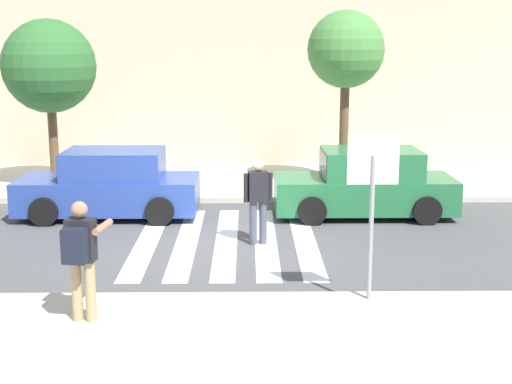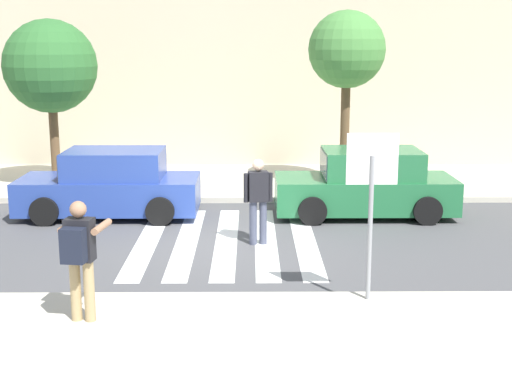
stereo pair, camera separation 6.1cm
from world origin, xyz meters
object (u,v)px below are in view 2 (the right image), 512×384
parked_car_green (366,185)px  street_tree_center (347,51)px  pedestrian_crossing (258,197)px  photographer_with_backpack (80,251)px  parked_car_blue (111,185)px  stop_sign (372,180)px  street_tree_west (50,67)px

parked_car_green → street_tree_center: bearing=94.0°
street_tree_center → pedestrian_crossing: bearing=-115.3°
photographer_with_backpack → parked_car_blue: bearing=97.3°
pedestrian_crossing → street_tree_center: size_ratio=0.37×
stop_sign → pedestrian_crossing: (-1.64, 3.45, -1.02)m
parked_car_blue → street_tree_center: size_ratio=0.89×
stop_sign → photographer_with_backpack: stop_sign is taller
stop_sign → parked_car_blue: stop_sign is taller
street_tree_west → street_tree_center: (7.68, -0.02, 0.40)m
stop_sign → parked_car_blue: (-5.01, 5.80, -1.27)m
street_tree_center → photographer_with_backpack: bearing=-117.6°
stop_sign → pedestrian_crossing: stop_sign is taller
parked_car_green → street_tree_west: (-7.86, 2.64, 2.59)m
parked_car_green → street_tree_west: street_tree_west is taller
parked_car_green → photographer_with_backpack: bearing=-127.1°
stop_sign → street_tree_center: bearing=85.2°
stop_sign → parked_car_green: stop_sign is taller
photographer_with_backpack → street_tree_center: (4.86, 9.28, 2.55)m
photographer_with_backpack → street_tree_center: 10.78m
stop_sign → pedestrian_crossing: size_ratio=1.47×
parked_car_blue → street_tree_west: size_ratio=0.93×
photographer_with_backpack → parked_car_green: bearing=52.9°
street_tree_center → parked_car_blue: bearing=-155.4°
photographer_with_backpack → street_tree_west: street_tree_west is taller
parked_car_green → pedestrian_crossing: bearing=-137.1°
photographer_with_backpack → street_tree_center: size_ratio=0.37×
pedestrian_crossing → parked_car_green: pedestrian_crossing is taller
stop_sign → street_tree_west: (-6.97, 8.45, 1.33)m
pedestrian_crossing → parked_car_blue: 4.12m
street_tree_west → photographer_with_backpack: bearing=-73.1°
parked_car_blue → stop_sign: bearing=-49.2°
stop_sign → photographer_with_backpack: (-4.15, -0.85, -0.82)m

